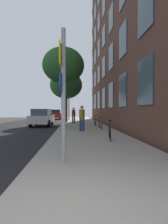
% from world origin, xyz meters
% --- Properties ---
extents(ground_plane, '(41.80, 41.80, 0.00)m').
position_xyz_m(ground_plane, '(-2.40, 15.00, 0.00)').
color(ground_plane, '#332D28').
extents(road_asphalt, '(7.00, 38.00, 0.01)m').
position_xyz_m(road_asphalt, '(-4.50, 15.00, 0.01)').
color(road_asphalt, black).
rests_on(road_asphalt, ground).
extents(sidewalk, '(4.20, 38.00, 0.12)m').
position_xyz_m(sidewalk, '(1.10, 15.00, 0.06)').
color(sidewalk, gray).
rests_on(sidewalk, ground).
extents(building_facade, '(0.56, 27.00, 20.71)m').
position_xyz_m(building_facade, '(3.69, 14.50, 10.38)').
color(building_facade, '#513328').
rests_on(building_facade, ground).
extents(sign_post, '(0.15, 0.60, 3.56)m').
position_xyz_m(sign_post, '(-0.11, 2.51, 2.10)').
color(sign_post, gray).
rests_on(sign_post, sidewalk).
extents(traffic_light, '(0.43, 0.24, 3.91)m').
position_xyz_m(traffic_light, '(-0.54, 22.86, 2.79)').
color(traffic_light, black).
rests_on(traffic_light, sidewalk).
extents(tree_near, '(3.39, 3.39, 6.47)m').
position_xyz_m(tree_near, '(-0.62, 12.17, 5.13)').
color(tree_near, '#4C3823').
rests_on(tree_near, sidewalk).
extents(tree_far, '(3.74, 3.74, 5.93)m').
position_xyz_m(tree_far, '(-0.65, 18.41, 4.44)').
color(tree_far, '#4C3823').
rests_on(tree_far, sidewalk).
extents(bicycle_0, '(0.44, 1.58, 0.92)m').
position_xyz_m(bicycle_0, '(1.91, 6.06, 0.48)').
color(bicycle_0, black).
rests_on(bicycle_0, sidewalk).
extents(bicycle_1, '(0.42, 1.68, 0.90)m').
position_xyz_m(bicycle_1, '(2.19, 10.75, 0.47)').
color(bicycle_1, black).
rests_on(bicycle_1, sidewalk).
extents(bicycle_2, '(0.42, 1.66, 0.95)m').
position_xyz_m(bicycle_2, '(2.13, 13.31, 0.49)').
color(bicycle_2, black).
rests_on(bicycle_2, sidewalk).
extents(pedestrian_0, '(0.54, 0.54, 1.70)m').
position_xyz_m(pedestrian_0, '(0.75, 9.45, 1.09)').
color(pedestrian_0, navy).
rests_on(pedestrian_0, sidewalk).
extents(pedestrian_1, '(0.53, 0.53, 1.68)m').
position_xyz_m(pedestrian_1, '(0.21, 16.32, 1.08)').
color(pedestrian_1, '#33594C').
rests_on(pedestrian_1, sidewalk).
extents(car_0, '(1.93, 4.02, 1.62)m').
position_xyz_m(car_0, '(-2.79, 14.70, 0.84)').
color(car_0, '#B7B7BC').
rests_on(car_0, road_asphalt).
extents(car_1, '(1.96, 4.31, 1.62)m').
position_xyz_m(car_1, '(-2.73, 27.33, 0.84)').
color(car_1, red).
rests_on(car_1, road_asphalt).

